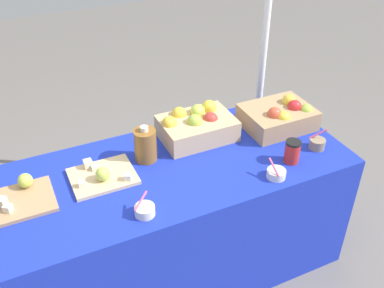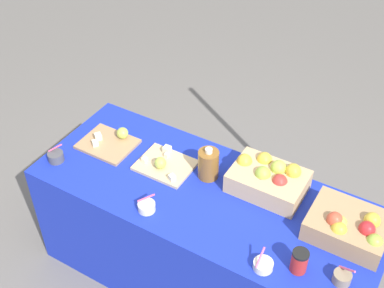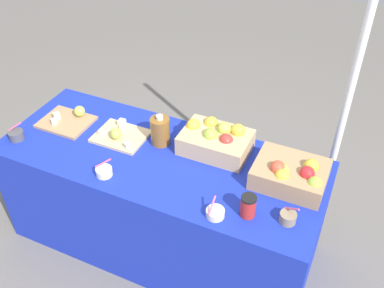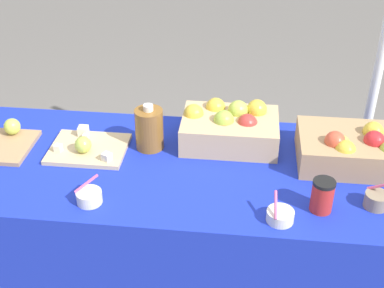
{
  "view_description": "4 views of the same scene",
  "coord_description": "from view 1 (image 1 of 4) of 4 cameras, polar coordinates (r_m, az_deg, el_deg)",
  "views": [
    {
      "loc": [
        -0.62,
        -1.64,
        2.09
      ],
      "look_at": [
        0.16,
        0.01,
        0.84
      ],
      "focal_mm": 41.53,
      "sensor_mm": 36.0,
      "label": 1
    },
    {
      "loc": [
        0.92,
        -1.7,
        2.71
      ],
      "look_at": [
        -0.11,
        0.03,
        1.01
      ],
      "focal_mm": 48.4,
      "sensor_mm": 36.0,
      "label": 2
    },
    {
      "loc": [
        0.99,
        -1.7,
        2.38
      ],
      "look_at": [
        0.18,
        0.06,
        0.84
      ],
      "focal_mm": 41.68,
      "sensor_mm": 36.0,
      "label": 3
    },
    {
      "loc": [
        0.32,
        -1.67,
        1.9
      ],
      "look_at": [
        0.13,
        0.07,
        0.79
      ],
      "focal_mm": 48.99,
      "sensor_mm": 36.0,
      "label": 4
    }
  ],
  "objects": [
    {
      "name": "tent_pole",
      "position": [
        2.86,
        9.27,
        12.56
      ],
      "size": [
        0.04,
        0.04,
        2.08
      ],
      "primitive_type": "cylinder",
      "color": "white",
      "rests_on": "ground_plane"
    },
    {
      "name": "apple_crate_middle",
      "position": [
        2.4,
        0.56,
        2.35
      ],
      "size": [
        0.39,
        0.27,
        0.17
      ],
      "color": "tan",
      "rests_on": "table"
    },
    {
      "name": "table",
      "position": [
        2.45,
        -3.27,
        -10.01
      ],
      "size": [
        1.9,
        0.76,
        0.74
      ],
      "primitive_type": "cube",
      "color": "#192DB7",
      "rests_on": "ground_plane"
    },
    {
      "name": "sample_bowl_mid",
      "position": [
        2.18,
        10.76,
        -3.74
      ],
      "size": [
        0.09,
        0.09,
        0.1
      ],
      "color": "silver",
      "rests_on": "table"
    },
    {
      "name": "cutting_board_front",
      "position": [
        2.18,
        -11.45,
        -4.0
      ],
      "size": [
        0.31,
        0.25,
        0.08
      ],
      "color": "#D1B284",
      "rests_on": "table"
    },
    {
      "name": "apple_crate_left",
      "position": [
        2.54,
        11.13,
        3.53
      ],
      "size": [
        0.38,
        0.3,
        0.16
      ],
      "color": "tan",
      "rests_on": "table"
    },
    {
      "name": "sample_bowl_near",
      "position": [
        2.42,
        15.78,
        0.05
      ],
      "size": [
        0.09,
        0.08,
        0.11
      ],
      "color": "gray",
      "rests_on": "table"
    },
    {
      "name": "coffee_cup",
      "position": [
        2.28,
        12.75,
        -0.95
      ],
      "size": [
        0.08,
        0.08,
        0.12
      ],
      "color": "red",
      "rests_on": "table"
    },
    {
      "name": "ground_plane",
      "position": [
        2.73,
        -3.01,
        -15.56
      ],
      "size": [
        10.0,
        10.0,
        0.0
      ],
      "primitive_type": "plane",
      "color": "slate"
    },
    {
      "name": "cider_jug",
      "position": [
        2.23,
        -6.02,
        -0.11
      ],
      "size": [
        0.11,
        0.11,
        0.19
      ],
      "color": "brown",
      "rests_on": "table"
    },
    {
      "name": "cutting_board_back",
      "position": [
        2.15,
        -21.31,
        -6.5
      ],
      "size": [
        0.31,
        0.25,
        0.09
      ],
      "color": "tan",
      "rests_on": "table"
    },
    {
      "name": "sample_bowl_extra",
      "position": [
        1.95,
        -6.1,
        -8.46
      ],
      "size": [
        0.1,
        0.09,
        0.1
      ],
      "color": "silver",
      "rests_on": "table"
    }
  ]
}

